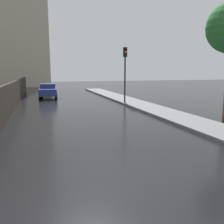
{
  "coord_description": "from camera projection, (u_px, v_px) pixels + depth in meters",
  "views": [
    {
      "loc": [
        -2.45,
        -4.91,
        2.68
      ],
      "look_at": [
        0.28,
        4.12,
        1.07
      ],
      "focal_mm": 38.36,
      "sensor_mm": 36.0,
      "label": 1
    }
  ],
  "objects": [
    {
      "name": "traffic_light",
      "position": [
        125.0,
        65.0,
        19.2
      ],
      "size": [
        0.26,
        0.39,
        4.42
      ],
      "color": "black",
      "rests_on": "sidewalk_strip"
    },
    {
      "name": "ground",
      "position": [
        150.0,
        183.0,
        5.78
      ],
      "size": [
        120.0,
        120.0,
        0.0
      ],
      "primitive_type": "plane",
      "color": "black"
    },
    {
      "name": "car_blue_mid_road",
      "position": [
        48.0,
        90.0,
        24.23
      ],
      "size": [
        1.91,
        4.42,
        1.46
      ],
      "rotation": [
        0.0,
        0.0,
        3.09
      ],
      "color": "navy",
      "rests_on": "ground"
    }
  ]
}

